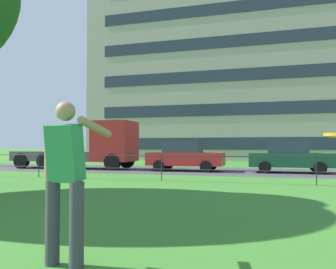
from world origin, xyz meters
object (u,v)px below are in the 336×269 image
object	(u,v)px
person_thrower	(66,176)
apartment_building_background	(221,71)
car_dark_green_left	(290,157)
car_red_right	(185,156)
flatbed_truck_far_left	(92,148)

from	to	relation	value
person_thrower	apartment_building_background	distance (m)	35.87
apartment_building_background	car_dark_green_left	bearing A→B (deg)	-72.87
car_red_right	apartment_building_background	distance (m)	21.74
flatbed_truck_far_left	apartment_building_background	bearing A→B (deg)	75.83
person_thrower	car_dark_green_left	bearing A→B (deg)	78.32
car_dark_green_left	car_red_right	bearing A→B (deg)	-177.41
car_dark_green_left	apartment_building_background	size ratio (longest dim) A/B	0.16
car_red_right	car_dark_green_left	bearing A→B (deg)	2.59
car_red_right	car_dark_green_left	xyz separation A→B (m)	(5.31, 0.24, 0.00)
person_thrower	car_dark_green_left	xyz separation A→B (m)	(3.11, 15.05, -0.21)
flatbed_truck_far_left	car_dark_green_left	bearing A→B (deg)	-0.37
flatbed_truck_far_left	car_red_right	size ratio (longest dim) A/B	1.83
apartment_building_background	person_thrower	bearing A→B (deg)	-85.13
person_thrower	car_dark_green_left	world-z (taller)	person_thrower
car_red_right	car_dark_green_left	distance (m)	5.31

